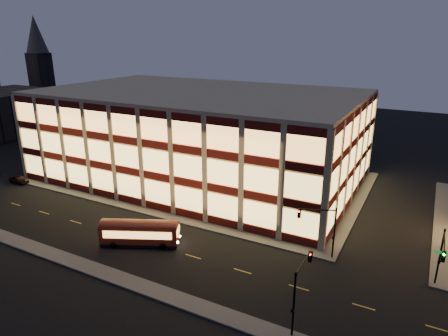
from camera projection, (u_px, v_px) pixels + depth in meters
The scene contains 13 objects.
ground at pixel (154, 217), 53.17m from camera, with size 200.00×200.00×0.00m, color black.
sidewalk_office_south at pixel (141, 209), 55.31m from camera, with size 54.00×2.00×0.15m, color #514F4C.
sidewalk_office_east at pixel (356, 204), 57.10m from camera, with size 2.00×30.00×0.15m, color #514F4C.
sidewalk_tower_west at pixel (442, 220), 52.20m from camera, with size 2.00×30.00×0.15m, color #514F4C.
sidewalk_near at pixel (78, 263), 42.27m from camera, with size 100.00×2.00×0.15m, color #514F4C.
office_building at pixel (200, 135), 66.28m from camera, with size 50.45×30.45×14.50m.
church_tower at pixel (43, 85), 114.92m from camera, with size 5.00×5.00×18.00m, color #2D2621.
church_spire at pixel (35, 34), 110.43m from camera, with size 6.00×6.00×10.00m, color #4C473F.
traffic_signal_far at pixel (322, 224), 42.15m from camera, with size 3.79×1.87×6.00m.
traffic_signal_right at pixel (442, 254), 36.40m from camera, with size 1.20×4.37×6.00m.
traffic_signal_near at pixel (300, 283), 32.15m from camera, with size 0.32×4.45×6.00m.
trolley_bus at pixel (140, 231), 45.73m from camera, with size 8.99×5.75×3.01m.
parked_car_0 at pixel (19, 179), 64.96m from camera, with size 1.47×3.66×1.25m, color black.
Camera 1 is at (30.99, -38.18, 23.21)m, focal length 32.00 mm.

